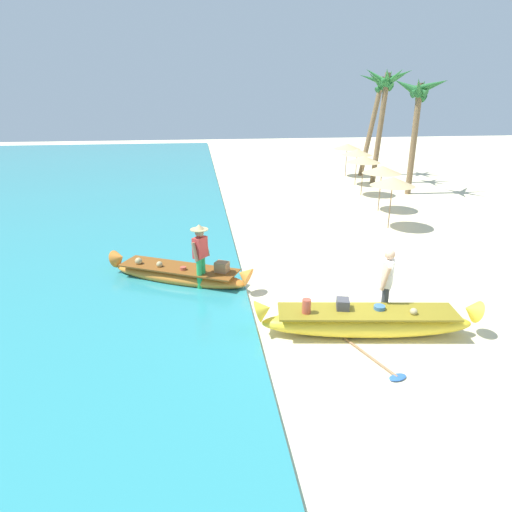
% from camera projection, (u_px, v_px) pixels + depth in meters
% --- Properties ---
extents(ground_plane, '(80.00, 80.00, 0.00)m').
position_uv_depth(ground_plane, '(358.00, 324.00, 9.92)').
color(ground_plane, beige).
extents(boat_yellow_foreground, '(4.72, 1.37, 0.85)m').
position_uv_depth(boat_yellow_foreground, '(366.00, 322.00, 9.37)').
color(boat_yellow_foreground, yellow).
rests_on(boat_yellow_foreground, ground).
extents(boat_orange_midground, '(3.90, 2.43, 0.77)m').
position_uv_depth(boat_orange_midground, '(180.00, 274.00, 11.91)').
color(boat_orange_midground, orange).
rests_on(boat_orange_midground, ground).
extents(person_vendor_hatted, '(0.49, 0.55, 1.77)m').
position_uv_depth(person_vendor_hatted, '(200.00, 253.00, 11.20)').
color(person_vendor_hatted, green).
rests_on(person_vendor_hatted, ground).
extents(person_tourist_customer, '(0.44, 0.58, 1.72)m').
position_uv_depth(person_tourist_customer, '(387.00, 282.00, 9.63)').
color(person_tourist_customer, '#333842').
rests_on(person_tourist_customer, ground).
extents(parasol_row_0, '(1.60, 1.60, 1.91)m').
position_uv_depth(parasol_row_0, '(393.00, 181.00, 16.20)').
color(parasol_row_0, '#8E6B47').
rests_on(parasol_row_0, ground).
extents(parasol_row_1, '(1.60, 1.60, 1.91)m').
position_uv_depth(parasol_row_1, '(382.00, 170.00, 18.62)').
color(parasol_row_1, '#8E6B47').
rests_on(parasol_row_1, ground).
extents(parasol_row_2, '(1.60, 1.60, 1.91)m').
position_uv_depth(parasol_row_2, '(364.00, 159.00, 21.40)').
color(parasol_row_2, '#8E6B47').
rests_on(parasol_row_2, ground).
extents(parasol_row_3, '(1.60, 1.60, 1.91)m').
position_uv_depth(parasol_row_3, '(357.00, 152.00, 23.84)').
color(parasol_row_3, '#8E6B47').
rests_on(parasol_row_3, ground).
extents(parasol_row_4, '(1.60, 1.60, 1.91)m').
position_uv_depth(parasol_row_4, '(347.00, 146.00, 26.28)').
color(parasol_row_4, '#8E6B47').
rests_on(parasol_row_4, ground).
extents(palm_tree_tall_inland, '(2.73, 2.46, 5.99)m').
position_uv_depth(palm_tree_tall_inland, '(385.00, 91.00, 23.26)').
color(palm_tree_tall_inland, brown).
rests_on(palm_tree_tall_inland, ground).
extents(palm_tree_leaning_seaward, '(2.80, 2.66, 5.89)m').
position_uv_depth(palm_tree_leaning_seaward, '(381.00, 91.00, 25.56)').
color(palm_tree_leaning_seaward, brown).
rests_on(palm_tree_leaning_seaward, ground).
extents(palm_tree_mid_cluster, '(2.81, 2.65, 5.46)m').
position_uv_depth(palm_tree_mid_cluster, '(419.00, 100.00, 20.82)').
color(palm_tree_mid_cluster, brown).
rests_on(palm_tree_mid_cluster, ground).
extents(paddle, '(0.77, 1.66, 0.05)m').
position_uv_depth(paddle, '(378.00, 363.00, 8.45)').
color(paddle, '#8E6B47').
rests_on(paddle, ground).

